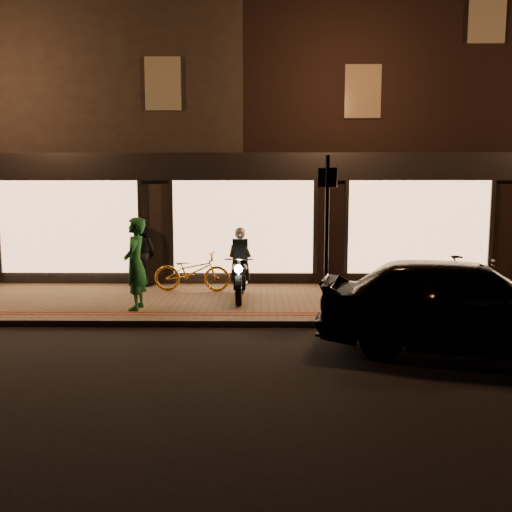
# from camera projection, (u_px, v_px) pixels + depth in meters

# --- Properties ---
(ground) EXTENTS (90.00, 90.00, 0.00)m
(ground) POSITION_uv_depth(u_px,v_px,m) (235.00, 327.00, 9.12)
(ground) COLOR black
(ground) RESTS_ON ground
(sidewalk) EXTENTS (50.00, 4.00, 0.12)m
(sidewalk) POSITION_uv_depth(u_px,v_px,m) (240.00, 302.00, 11.10)
(sidewalk) COLOR brown
(sidewalk) RESTS_ON ground
(kerb_stone) EXTENTS (50.00, 0.14, 0.12)m
(kerb_stone) POSITION_uv_depth(u_px,v_px,m) (236.00, 323.00, 9.16)
(kerb_stone) COLOR #59544C
(kerb_stone) RESTS_ON ground
(red_kerb_lines) EXTENTS (50.00, 0.26, 0.01)m
(red_kerb_lines) POSITION_uv_depth(u_px,v_px,m) (237.00, 314.00, 9.65)
(red_kerb_lines) COLOR maroon
(red_kerb_lines) RESTS_ON sidewalk
(building_row) EXTENTS (48.00, 10.11, 8.50)m
(building_row) POSITION_uv_depth(u_px,v_px,m) (248.00, 144.00, 17.56)
(building_row) COLOR black
(building_row) RESTS_ON ground
(motorcycle) EXTENTS (0.60, 1.94, 1.59)m
(motorcycle) POSITION_uv_depth(u_px,v_px,m) (240.00, 271.00, 11.05)
(motorcycle) COLOR black
(motorcycle) RESTS_ON sidewalk
(sign_post) EXTENTS (0.34, 0.16, 3.00)m
(sign_post) POSITION_uv_depth(u_px,v_px,m) (327.00, 228.00, 9.14)
(sign_post) COLOR black
(sign_post) RESTS_ON sidewalk
(bicycle_gold) EXTENTS (1.85, 0.71, 0.96)m
(bicycle_gold) POSITION_uv_depth(u_px,v_px,m) (192.00, 271.00, 11.98)
(bicycle_gold) COLOR orange
(bicycle_gold) RESTS_ON sidewalk
(bicycle_dark) EXTENTS (1.87, 0.89, 1.08)m
(bicycle_dark) POSITION_uv_depth(u_px,v_px,m) (470.00, 282.00, 10.05)
(bicycle_dark) COLOR black
(bicycle_dark) RESTS_ON sidewalk
(person_green) EXTENTS (0.45, 0.68, 1.85)m
(person_green) POSITION_uv_depth(u_px,v_px,m) (135.00, 264.00, 9.97)
(person_green) COLOR #1C692E
(person_green) RESTS_ON sidewalk
(person_dark) EXTENTS (0.99, 0.91, 1.65)m
(person_dark) POSITION_uv_depth(u_px,v_px,m) (142.00, 253.00, 12.77)
(person_dark) COLOR black
(person_dark) RESTS_ON sidewalk
(parked_car) EXTENTS (4.67, 2.81, 1.49)m
(parked_car) POSITION_uv_depth(u_px,v_px,m) (463.00, 304.00, 7.59)
(parked_car) COLOR black
(parked_car) RESTS_ON ground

